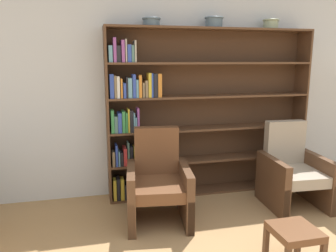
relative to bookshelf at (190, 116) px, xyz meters
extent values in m
cube|color=silver|center=(0.21, 0.17, 0.39)|extent=(12.00, 0.06, 2.75)
cube|color=brown|center=(-1.01, -0.02, 0.03)|extent=(0.02, 0.30, 2.04)
cube|color=brown|center=(1.51, -0.02, 0.03)|extent=(0.02, 0.30, 2.04)
cube|color=brown|center=(0.25, -0.02, 1.04)|extent=(2.50, 0.30, 0.03)
cube|color=brown|center=(0.25, -0.02, -0.98)|extent=(2.50, 0.30, 0.03)
cube|color=#492F1E|center=(0.25, 0.12, 0.03)|extent=(2.50, 0.01, 2.04)
cube|color=gold|center=(-0.96, -0.09, -0.84)|extent=(0.04, 0.12, 0.26)
cube|color=black|center=(-0.91, -0.07, -0.83)|extent=(0.03, 0.16, 0.27)
cube|color=gold|center=(-0.87, -0.08, -0.83)|extent=(0.04, 0.13, 0.26)
cube|color=black|center=(-0.83, -0.07, -0.87)|extent=(0.03, 0.16, 0.19)
cube|color=#388C47|center=(-0.79, -0.08, -0.83)|extent=(0.02, 0.15, 0.27)
cube|color=#994C99|center=(-0.76, -0.07, -0.85)|extent=(0.03, 0.15, 0.22)
cube|color=#4C756B|center=(-0.72, -0.09, -0.87)|extent=(0.04, 0.13, 0.19)
cube|color=#4C756B|center=(-0.68, -0.06, -0.84)|extent=(0.03, 0.17, 0.24)
cube|color=#7F6B4C|center=(-0.65, -0.06, -0.86)|extent=(0.02, 0.17, 0.21)
cube|color=orange|center=(-0.62, -0.07, -0.84)|extent=(0.03, 0.17, 0.24)
cube|color=red|center=(-0.58, -0.05, -0.87)|extent=(0.04, 0.20, 0.18)
cube|color=white|center=(-0.53, -0.08, -0.83)|extent=(0.03, 0.13, 0.27)
cube|color=#4C756B|center=(-0.50, -0.06, -0.87)|extent=(0.03, 0.17, 0.18)
cube|color=#334CB2|center=(-0.46, -0.05, -0.86)|extent=(0.04, 0.20, 0.21)
cube|color=black|center=(-0.42, -0.07, -0.84)|extent=(0.02, 0.17, 0.25)
cube|color=orange|center=(-0.38, -0.09, -0.86)|extent=(0.04, 0.13, 0.20)
cube|color=brown|center=(0.25, -0.02, -0.55)|extent=(2.50, 0.30, 0.03)
cube|color=#7F6B4C|center=(-0.96, -0.08, -0.45)|extent=(0.03, 0.14, 0.18)
cube|color=#334CB2|center=(-0.92, -0.06, -0.41)|extent=(0.02, 0.18, 0.25)
cube|color=#669EB2|center=(-0.89, -0.06, -0.45)|extent=(0.02, 0.19, 0.18)
cube|color=black|center=(-0.86, -0.06, -0.46)|extent=(0.03, 0.18, 0.16)
cube|color=red|center=(-0.82, -0.06, -0.43)|extent=(0.04, 0.18, 0.21)
cube|color=#4C756B|center=(-0.79, -0.09, -0.40)|extent=(0.02, 0.12, 0.28)
cube|color=black|center=(-0.75, -0.07, -0.43)|extent=(0.04, 0.17, 0.23)
cube|color=gold|center=(-0.71, -0.06, -0.43)|extent=(0.04, 0.17, 0.22)
cube|color=red|center=(-0.67, -0.07, -0.43)|extent=(0.03, 0.15, 0.22)
cube|color=gold|center=(-0.62, -0.07, -0.45)|extent=(0.04, 0.16, 0.17)
cube|color=#7F6B4C|center=(-0.58, -0.07, -0.43)|extent=(0.03, 0.15, 0.21)
cube|color=#388C47|center=(-0.54, -0.06, -0.41)|extent=(0.04, 0.17, 0.26)
cube|color=#388C47|center=(-0.50, -0.05, -0.40)|extent=(0.02, 0.20, 0.28)
cube|color=brown|center=(0.25, -0.02, -0.15)|extent=(2.50, 0.30, 0.02)
cube|color=#388C47|center=(-0.96, -0.07, -0.01)|extent=(0.03, 0.16, 0.26)
cube|color=#4C756B|center=(-0.92, -0.06, -0.04)|extent=(0.04, 0.19, 0.19)
cube|color=#334CB2|center=(-0.88, -0.06, -0.03)|extent=(0.04, 0.17, 0.23)
cube|color=#388C47|center=(-0.83, -0.06, -0.02)|extent=(0.03, 0.19, 0.25)
cube|color=#388C47|center=(-0.80, -0.08, -0.03)|extent=(0.02, 0.14, 0.23)
cube|color=gold|center=(-0.77, -0.06, -0.01)|extent=(0.02, 0.18, 0.27)
cube|color=black|center=(-0.74, -0.08, -0.02)|extent=(0.04, 0.14, 0.25)
cube|color=#669EB2|center=(-0.71, -0.07, -0.03)|extent=(0.02, 0.16, 0.23)
cube|color=#669EB2|center=(-0.69, -0.08, -0.06)|extent=(0.02, 0.14, 0.17)
cube|color=#994C99|center=(-0.66, -0.08, 0.00)|extent=(0.02, 0.14, 0.28)
cube|color=brown|center=(0.25, -0.02, 0.24)|extent=(2.50, 0.30, 0.02)
cube|color=#334CB2|center=(-0.95, -0.08, 0.39)|extent=(0.04, 0.14, 0.27)
cube|color=#7F6B4C|center=(-0.91, -0.08, 0.38)|extent=(0.03, 0.14, 0.25)
cube|color=white|center=(-0.88, -0.09, 0.38)|extent=(0.03, 0.12, 0.24)
cube|color=orange|center=(-0.84, -0.06, 0.37)|extent=(0.02, 0.17, 0.22)
cube|color=#334CB2|center=(-0.81, -0.07, 0.34)|extent=(0.03, 0.16, 0.17)
cube|color=black|center=(-0.78, -0.08, 0.38)|extent=(0.02, 0.15, 0.24)
cube|color=#669EB2|center=(-0.75, -0.06, 0.37)|extent=(0.04, 0.18, 0.22)
cube|color=#334CB2|center=(-0.70, -0.08, 0.39)|extent=(0.03, 0.14, 0.26)
cube|color=#669EB2|center=(-0.67, -0.05, 0.36)|extent=(0.03, 0.20, 0.20)
cube|color=orange|center=(-0.63, -0.06, 0.38)|extent=(0.03, 0.19, 0.26)
cube|color=#7F6B4C|center=(-0.60, -0.09, 0.34)|extent=(0.02, 0.12, 0.17)
cube|color=#7F6B4C|center=(-0.56, -0.05, 0.35)|extent=(0.03, 0.20, 0.19)
cube|color=gold|center=(-0.52, -0.07, 0.40)|extent=(0.03, 0.15, 0.28)
cube|color=#334CB2|center=(-0.50, -0.06, 0.39)|extent=(0.02, 0.18, 0.28)
cube|color=black|center=(-0.46, -0.08, 0.39)|extent=(0.04, 0.14, 0.27)
cube|color=orange|center=(-0.41, -0.08, 0.39)|extent=(0.04, 0.13, 0.27)
cube|color=brown|center=(0.25, -0.02, 0.64)|extent=(2.50, 0.30, 0.02)
cube|color=#669EB2|center=(-0.95, -0.05, 0.74)|extent=(0.04, 0.19, 0.18)
cube|color=#994C99|center=(-0.91, -0.06, 0.79)|extent=(0.03, 0.17, 0.26)
cube|color=black|center=(-0.87, -0.05, 0.74)|extent=(0.04, 0.20, 0.18)
cube|color=#994C99|center=(-0.82, -0.05, 0.77)|extent=(0.03, 0.19, 0.24)
cube|color=#B2A899|center=(-0.78, -0.06, 0.78)|extent=(0.02, 0.19, 0.25)
cube|color=#334CB2|center=(-0.75, -0.08, 0.75)|extent=(0.04, 0.15, 0.19)
cube|color=#4C756B|center=(-0.71, -0.08, 0.75)|extent=(0.03, 0.13, 0.19)
cube|color=#B2A899|center=(-0.68, -0.06, 0.77)|extent=(0.02, 0.19, 0.24)
cylinder|color=slate|center=(-0.48, -0.02, 1.10)|extent=(0.19, 0.19, 0.09)
torus|color=slate|center=(-0.48, -0.02, 1.13)|extent=(0.21, 0.21, 0.02)
cylinder|color=slate|center=(0.27, -0.02, 1.11)|extent=(0.20, 0.20, 0.12)
torus|color=slate|center=(0.27, -0.02, 1.16)|extent=(0.22, 0.22, 0.02)
cylinder|color=gray|center=(1.02, -0.02, 1.11)|extent=(0.18, 0.18, 0.11)
torus|color=gray|center=(1.02, -0.02, 1.16)|extent=(0.20, 0.20, 0.02)
cube|color=brown|center=(-0.30, -1.03, -0.81)|extent=(0.08, 0.08, 0.35)
cube|color=brown|center=(-0.87, -0.96, -0.81)|extent=(0.08, 0.08, 0.35)
cube|color=brown|center=(-0.22, -0.42, -0.81)|extent=(0.08, 0.08, 0.35)
cube|color=brown|center=(-0.79, -0.35, -0.81)|extent=(0.08, 0.08, 0.35)
cube|color=brown|center=(-0.54, -0.69, -0.61)|extent=(0.56, 0.70, 0.12)
cube|color=brown|center=(-0.51, -0.41, -0.31)|extent=(0.49, 0.18, 0.55)
cube|color=brown|center=(-0.27, -0.73, -0.69)|extent=(0.16, 0.68, 0.59)
cube|color=brown|center=(-0.82, -0.66, -0.69)|extent=(0.16, 0.68, 0.59)
cube|color=brown|center=(1.32, -1.01, -0.81)|extent=(0.07, 0.07, 0.35)
cube|color=brown|center=(0.75, -0.98, -0.81)|extent=(0.07, 0.07, 0.35)
cube|color=brown|center=(1.35, -0.40, -0.81)|extent=(0.07, 0.07, 0.35)
cube|color=brown|center=(0.79, -0.37, -0.81)|extent=(0.07, 0.07, 0.35)
cube|color=tan|center=(1.05, -0.69, -0.61)|extent=(0.52, 0.67, 0.12)
cube|color=tan|center=(1.07, -0.41, -0.31)|extent=(0.49, 0.15, 0.55)
cube|color=brown|center=(1.33, -0.71, -0.69)|extent=(0.12, 0.68, 0.59)
cube|color=brown|center=(0.77, -0.67, -0.69)|extent=(0.12, 0.68, 0.59)
cube|color=brown|center=(0.20, -1.56, -0.84)|extent=(0.04, 0.04, 0.30)
cube|color=brown|center=(0.51, -1.56, -0.84)|extent=(0.04, 0.04, 0.30)
cube|color=brown|center=(0.35, -1.72, -0.66)|extent=(0.35, 0.35, 0.06)
camera|label=1|loc=(-1.19, -3.81, 0.69)|focal=35.00mm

